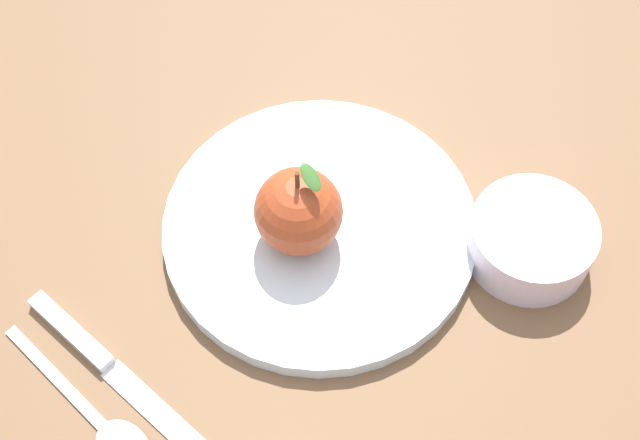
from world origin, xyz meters
TOP-DOWN VIEW (x-y plane):
  - ground_plane at (0.00, 0.00)m, footprint 2.40×2.40m
  - dinner_plate at (0.04, 0.03)m, footprint 0.26×0.26m
  - apple at (0.02, 0.02)m, footprint 0.07×0.07m
  - side_bowl at (0.21, 0.01)m, footprint 0.10×0.10m
  - knife at (-0.12, -0.10)m, footprint 0.18×0.15m
  - spoon at (-0.11, -0.15)m, footprint 0.13×0.13m

SIDE VIEW (x-z plane):
  - ground_plane at x=0.00m, z-range 0.00..0.00m
  - knife at x=-0.12m, z-range 0.00..0.01m
  - spoon at x=-0.11m, z-range 0.00..0.01m
  - dinner_plate at x=0.04m, z-range 0.00..0.02m
  - side_bowl at x=0.21m, z-range 0.00..0.05m
  - apple at x=0.02m, z-range 0.01..0.10m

